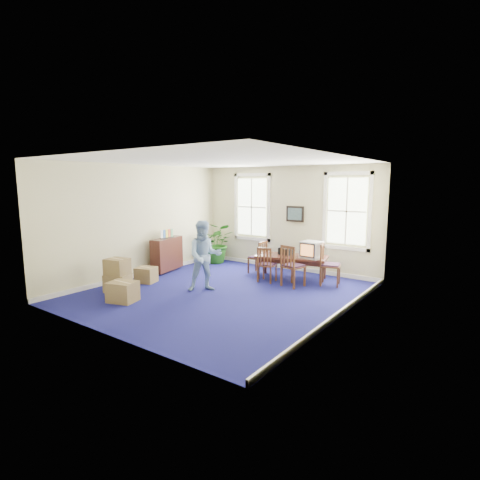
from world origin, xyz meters
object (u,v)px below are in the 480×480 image
Objects in this scene: conference_table at (291,267)px; cardboard_boxes at (127,275)px; potted_plant at (217,243)px; man at (205,256)px; chair_near_left at (267,264)px; crt_tv at (312,250)px; credenza at (167,256)px.

cardboard_boxes is at bearing -142.39° from conference_table.
man is at bearing -56.17° from potted_plant.
chair_near_left is 2.91m from potted_plant.
crt_tv is 0.31× the size of man.
potted_plant is (-3.65, 0.42, -0.21)m from crt_tv.
chair_near_left is at bearing -139.24° from crt_tv.
crt_tv is (0.58, 0.04, 0.56)m from conference_table.
conference_table is 3.58× the size of crt_tv.
conference_table is at bearing -170.87° from crt_tv.
credenza is at bearing 111.19° from man.
crt_tv is 0.44× the size of credenza.
crt_tv is 4.35m from credenza.
credenza is 1.95m from potted_plant.
man is at bearing 38.80° from cardboard_boxes.
credenza is at bearing 110.61° from cardboard_boxes.
chair_near_left is 0.78× the size of credenza.
chair_near_left reaches higher than conference_table.
man is 2.49m from credenza.
potted_plant is 0.89× the size of cardboard_boxes.
crt_tv is at bearing -10.56° from conference_table.
crt_tv is 2.97m from man.
credenza is at bearing 6.86° from chair_near_left.
conference_table is at bearing 15.08° from man.
conference_table is 0.79m from chair_near_left.
credenza is at bearing -102.47° from potted_plant.
credenza reaches higher than chair_near_left.
crt_tv reaches higher than conference_table.
conference_table is 1.10× the size of man.
chair_near_left is 0.55× the size of man.
man is 1.15× the size of cardboard_boxes.
man is 1.30× the size of potted_plant.
conference_table is at bearing 52.58° from cardboard_boxes.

